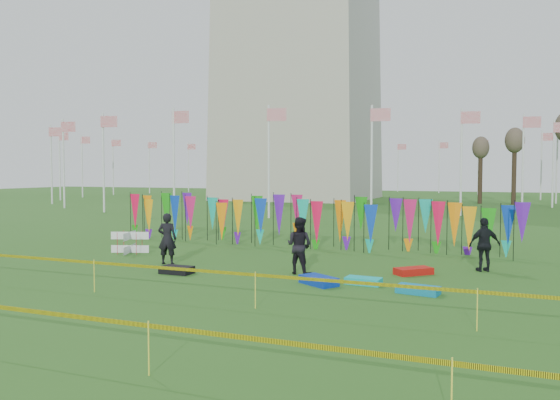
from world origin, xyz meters
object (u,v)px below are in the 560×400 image
at_px(kite_bag_red, 413,271).
at_px(kite_bag_blue, 319,280).
at_px(box_kite, 130,242).
at_px(person_left, 167,239).
at_px(person_right, 485,245).
at_px(kite_bag_black, 177,270).
at_px(kite_bag_teal, 418,290).
at_px(kite_bag_turquoise, 363,281).
at_px(person_mid, 299,245).

bearing_deg(kite_bag_red, kite_bag_blue, -131.80).
bearing_deg(box_kite, person_left, -30.38).
bearing_deg(person_left, box_kite, -47.35).
height_order(person_right, kite_bag_blue, person_right).
distance_m(kite_bag_black, kite_bag_teal, 7.67).
bearing_deg(person_left, kite_bag_red, 171.55).
bearing_deg(kite_bag_turquoise, person_mid, 159.25).
bearing_deg(kite_bag_turquoise, kite_bag_red, 61.68).
height_order(box_kite, person_right, person_right).
xyz_separation_m(box_kite, kite_bag_blue, (9.01, -3.07, -0.32)).
xyz_separation_m(person_left, person_mid, (4.99, 0.02, 0.00)).
bearing_deg(kite_bag_teal, person_right, 69.11).
relative_size(kite_bag_turquoise, kite_bag_black, 1.00).
bearing_deg(kite_bag_turquoise, kite_bag_blue, -157.07).
relative_size(person_mid, person_right, 1.03).
xyz_separation_m(person_right, kite_bag_teal, (-1.59, -4.17, -0.79)).
bearing_deg(kite_bag_black, kite_bag_teal, -0.61).
bearing_deg(person_mid, person_right, -144.02).
relative_size(person_right, kite_bag_blue, 1.54).
height_order(person_right, kite_bag_red, person_right).
relative_size(person_mid, kite_bag_teal, 1.65).
height_order(box_kite, kite_bag_black, box_kite).
bearing_deg(person_left, kite_bag_turquoise, 156.37).
bearing_deg(kite_bag_teal, kite_bag_black, 179.39).
xyz_separation_m(box_kite, person_mid, (7.90, -1.68, 0.48)).
relative_size(kite_bag_blue, kite_bag_black, 1.12).
xyz_separation_m(person_right, kite_bag_red, (-2.10, -1.41, -0.78)).
distance_m(person_left, person_right, 10.89).
relative_size(box_kite, kite_bag_red, 0.73).
bearing_deg(kite_bag_blue, box_kite, 161.18).
bearing_deg(box_kite, kite_bag_red, -2.21).
relative_size(person_left, person_mid, 1.00).
relative_size(person_left, kite_bag_blue, 1.58).
relative_size(person_mid, kite_bag_turquoise, 1.79).
bearing_deg(kite_bag_red, box_kite, 177.79).
bearing_deg(kite_bag_red, person_mid, -160.25).
bearing_deg(person_right, person_mid, -1.91).
relative_size(person_mid, kite_bag_blue, 1.59).
height_order(box_kite, kite_bag_teal, box_kite).
relative_size(person_left, kite_bag_black, 1.78).
bearing_deg(kite_bag_teal, box_kite, 164.93).
xyz_separation_m(person_right, kite_bag_turquoise, (-3.24, -3.53, -0.79)).
height_order(person_mid, kite_bag_black, person_mid).
distance_m(kite_bag_turquoise, kite_bag_black, 6.05).
distance_m(kite_bag_blue, kite_bag_black, 4.81).
bearing_deg(kite_bag_blue, person_mid, 128.49).
xyz_separation_m(person_left, kite_bag_turquoise, (7.31, -0.85, -0.81)).
bearing_deg(person_mid, kite_bag_teal, 169.52).
bearing_deg(kite_bag_black, kite_bag_blue, 0.53).
height_order(kite_bag_red, kite_bag_black, kite_bag_black).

